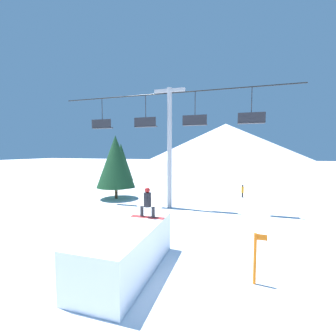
{
  "coord_description": "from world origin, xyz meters",
  "views": [
    {
      "loc": [
        3.55,
        -6.5,
        4.44
      ],
      "look_at": [
        -0.21,
        6.06,
        3.46
      ],
      "focal_mm": 24.0,
      "sensor_mm": 36.0,
      "label": 1
    }
  ],
  "objects_px": {
    "snow_ramp": "(126,250)",
    "pine_tree_near": "(116,161)",
    "snowboarder": "(147,203)",
    "trail_marker": "(255,257)",
    "distant_skier": "(243,191)"
  },
  "relations": [
    {
      "from": "snow_ramp",
      "to": "pine_tree_near",
      "type": "distance_m",
      "value": 13.54
    },
    {
      "from": "snow_ramp",
      "to": "distant_skier",
      "type": "relative_size",
      "value": 3.8
    },
    {
      "from": "snow_ramp",
      "to": "snowboarder",
      "type": "distance_m",
      "value": 2.03
    },
    {
      "from": "pine_tree_near",
      "to": "distant_skier",
      "type": "bearing_deg",
      "value": 18.98
    },
    {
      "from": "trail_marker",
      "to": "pine_tree_near",
      "type": "bearing_deg",
      "value": 136.36
    },
    {
      "from": "pine_tree_near",
      "to": "trail_marker",
      "type": "xyz_separation_m",
      "value": [
        11.36,
        -10.83,
        -2.58
      ]
    },
    {
      "from": "snowboarder",
      "to": "distant_skier",
      "type": "height_order",
      "value": "snowboarder"
    },
    {
      "from": "pine_tree_near",
      "to": "trail_marker",
      "type": "distance_m",
      "value": 15.9
    },
    {
      "from": "snow_ramp",
      "to": "pine_tree_near",
      "type": "bearing_deg",
      "value": 121.24
    },
    {
      "from": "trail_marker",
      "to": "snow_ramp",
      "type": "bearing_deg",
      "value": -173.44
    },
    {
      "from": "snowboarder",
      "to": "distant_skier",
      "type": "relative_size",
      "value": 1.18
    },
    {
      "from": "snow_ramp",
      "to": "trail_marker",
      "type": "xyz_separation_m",
      "value": [
        4.47,
        0.51,
        0.1
      ]
    },
    {
      "from": "pine_tree_near",
      "to": "snow_ramp",
      "type": "bearing_deg",
      "value": -58.76
    },
    {
      "from": "snowboarder",
      "to": "trail_marker",
      "type": "bearing_deg",
      "value": -11.78
    },
    {
      "from": "snowboarder",
      "to": "distant_skier",
      "type": "distance_m",
      "value": 14.6
    }
  ]
}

